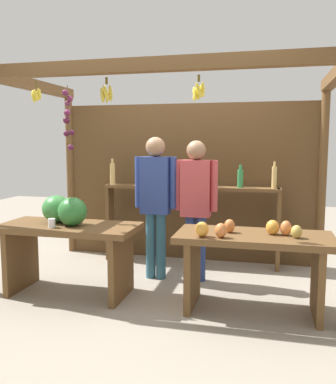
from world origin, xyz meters
The scene contains 7 objects.
ground_plane centered at (0.00, 0.00, 0.00)m, with size 12.00×12.00×0.00m, color gray.
market_stall centered at (-0.01, 0.42, 1.31)m, with size 3.47×1.86×2.27m.
fruit_counter_left centered at (-0.94, -0.65, 0.64)m, with size 1.41×0.64×1.01m.
fruit_counter_right centered at (0.92, -0.66, 0.55)m, with size 1.41×0.64×0.86m.
bottle_shelf_unit centered at (0.07, 0.66, 0.80)m, with size 2.22×0.22×1.34m.
vendor_man centered at (-0.19, 0.02, 0.96)m, with size 0.48×0.22×1.61m.
vendor_woman centered at (0.26, 0.04, 0.94)m, with size 0.48×0.21×1.57m.
Camera 1 is at (1.03, -4.37, 1.55)m, focal length 38.25 mm.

